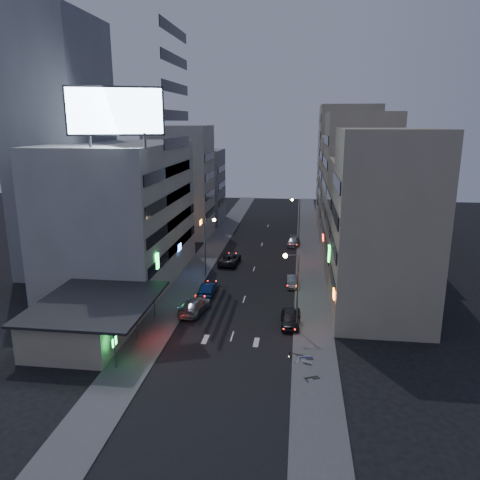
% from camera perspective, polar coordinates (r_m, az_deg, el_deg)
% --- Properties ---
extents(ground, '(180.00, 180.00, 0.00)m').
position_cam_1_polar(ground, '(43.77, -1.74, -13.93)').
color(ground, black).
rests_on(ground, ground).
extents(sidewalk_left, '(4.00, 120.00, 0.12)m').
position_cam_1_polar(sidewalk_left, '(72.53, -4.28, -2.29)').
color(sidewalk_left, '#4C4C4F').
rests_on(sidewalk_left, ground).
extents(sidewalk_right, '(4.00, 120.00, 0.12)m').
position_cam_1_polar(sidewalk_right, '(71.15, 8.46, -2.73)').
color(sidewalk_right, '#4C4C4F').
rests_on(sidewalk_right, ground).
extents(food_court, '(11.00, 13.00, 3.88)m').
position_cam_1_polar(food_court, '(48.57, -18.01, -9.11)').
color(food_court, tan).
rests_on(food_court, ground).
extents(white_building, '(14.00, 24.00, 18.00)m').
position_cam_1_polar(white_building, '(63.62, -14.23, 3.25)').
color(white_building, '#AFAFAB').
rests_on(white_building, ground).
extents(grey_tower, '(10.00, 14.00, 34.00)m').
position_cam_1_polar(grey_tower, '(69.14, -20.80, 10.31)').
color(grey_tower, gray).
rests_on(grey_tower, ground).
extents(shophouse_near, '(10.00, 11.00, 20.00)m').
position_cam_1_polar(shophouse_near, '(50.51, 17.19, 1.42)').
color(shophouse_near, tan).
rests_on(shophouse_near, ground).
extents(shophouse_mid, '(11.00, 12.00, 16.00)m').
position_cam_1_polar(shophouse_mid, '(62.10, 15.78, 1.95)').
color(shophouse_mid, gray).
rests_on(shophouse_mid, ground).
extents(shophouse_far, '(10.00, 14.00, 22.00)m').
position_cam_1_polar(shophouse_far, '(74.24, 14.15, 6.35)').
color(shophouse_far, tan).
rests_on(shophouse_far, ground).
extents(far_left_a, '(11.00, 10.00, 20.00)m').
position_cam_1_polar(far_left_a, '(86.52, -7.32, 7.06)').
color(far_left_a, '#AFAFAB').
rests_on(far_left_a, ground).
extents(far_left_b, '(12.00, 10.00, 15.00)m').
position_cam_1_polar(far_left_b, '(99.48, -5.68, 6.59)').
color(far_left_b, gray).
rests_on(far_left_b, ground).
extents(far_right_a, '(11.00, 12.00, 18.00)m').
position_cam_1_polar(far_right_a, '(89.33, 13.31, 6.38)').
color(far_right_a, gray).
rests_on(far_right_a, ground).
extents(far_right_b, '(12.00, 12.00, 24.00)m').
position_cam_1_polar(far_right_b, '(102.91, 12.92, 9.08)').
color(far_right_b, tan).
rests_on(far_right_b, ground).
extents(billboard, '(9.52, 3.75, 6.20)m').
position_cam_1_polar(billboard, '(51.75, -14.96, 14.90)').
color(billboard, '#595B60').
rests_on(billboard, white_building).
extents(street_lamp_right_near, '(1.60, 0.44, 8.02)m').
position_cam_1_polar(street_lamp_right_near, '(46.66, 6.58, -4.98)').
color(street_lamp_right_near, '#595B60').
rests_on(street_lamp_right_near, sidewalk_right).
extents(street_lamp_left, '(1.60, 0.44, 8.02)m').
position_cam_1_polar(street_lamp_left, '(63.17, -3.95, 0.21)').
color(street_lamp_left, '#595B60').
rests_on(street_lamp_left, sidewalk_left).
extents(street_lamp_right_far, '(1.60, 0.44, 8.02)m').
position_cam_1_polar(street_lamp_right_far, '(79.57, 6.98, 3.07)').
color(street_lamp_right_far, '#595B60').
rests_on(street_lamp_right_far, sidewalk_right).
extents(parked_car_right_near, '(2.09, 4.63, 1.54)m').
position_cam_1_polar(parked_car_right_near, '(49.51, 6.09, -9.52)').
color(parked_car_right_near, '#25262A').
rests_on(parked_car_right_near, ground).
extents(parked_car_right_mid, '(1.69, 4.03, 1.30)m').
position_cam_1_polar(parked_car_right_mid, '(60.89, 6.37, -5.03)').
color(parked_car_right_mid, gray).
rests_on(parked_car_right_mid, ground).
extents(parked_car_left, '(2.99, 6.01, 1.63)m').
position_cam_1_polar(parked_car_left, '(69.73, -1.26, -2.28)').
color(parked_car_left, '#28262C').
rests_on(parked_car_left, ground).
extents(parked_car_right_far, '(2.23, 4.83, 1.37)m').
position_cam_1_polar(parked_car_right_far, '(80.40, 6.54, -0.23)').
color(parked_car_right_far, gray).
rests_on(parked_car_right_far, ground).
extents(road_car_blue, '(1.57, 4.49, 1.48)m').
position_cam_1_polar(road_car_blue, '(57.80, -3.90, -5.94)').
color(road_car_blue, navy).
rests_on(road_car_blue, ground).
extents(road_car_silver, '(3.27, 6.03, 1.66)m').
position_cam_1_polar(road_car_silver, '(52.66, -5.56, -7.94)').
color(road_car_silver, '#AEAFB6').
rests_on(road_car_silver, ground).
extents(person, '(0.66, 0.52, 1.60)m').
position_cam_1_polar(person, '(50.17, 7.11, -9.03)').
color(person, black).
rests_on(person, sidewalk_right).
extents(scooter_black_a, '(1.34, 1.96, 1.14)m').
position_cam_1_polar(scooter_black_a, '(40.78, 9.46, -15.29)').
color(scooter_black_a, black).
rests_on(scooter_black_a, sidewalk_right).
extents(scooter_silver_a, '(1.34, 2.10, 1.22)m').
position_cam_1_polar(scooter_silver_a, '(42.55, 8.90, -13.87)').
color(scooter_silver_a, '#B5B7BD').
rests_on(scooter_silver_a, sidewalk_right).
extents(scooter_blue, '(0.62, 1.84, 1.12)m').
position_cam_1_polar(scooter_blue, '(43.47, 8.96, -13.30)').
color(scooter_blue, navy).
rests_on(scooter_blue, sidewalk_right).
extents(scooter_black_b, '(0.99, 1.82, 1.06)m').
position_cam_1_polar(scooter_black_b, '(43.76, 7.82, -13.11)').
color(scooter_black_b, black).
rests_on(scooter_black_b, sidewalk_right).
extents(scooter_silver_b, '(1.10, 1.91, 1.11)m').
position_cam_1_polar(scooter_silver_b, '(43.77, 8.66, -13.10)').
color(scooter_silver_b, '#9A9BA1').
rests_on(scooter_silver_b, sidewalk_right).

